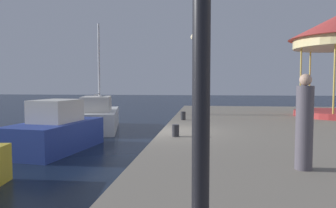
# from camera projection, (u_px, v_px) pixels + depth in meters

# --- Properties ---
(ground_plane) EXTENTS (120.00, 120.00, 0.00)m
(ground_plane) POSITION_uv_depth(u_px,v_px,m) (161.00, 152.00, 11.89)
(ground_plane) COLOR black
(motorboat_blue) EXTENTS (2.50, 4.31, 1.94)m
(motorboat_blue) POSITION_uv_depth(u_px,v_px,m) (56.00, 131.00, 12.09)
(motorboat_blue) COLOR navy
(motorboat_blue) RESTS_ON ground
(sailboat_white) EXTENTS (3.21, 5.66, 5.98)m
(sailboat_white) POSITION_uv_depth(u_px,v_px,m) (98.00, 117.00, 17.55)
(sailboat_white) COLOR white
(sailboat_white) RESTS_ON ground
(lamp_post_mid_promenade) EXTENTS (0.36, 0.36, 4.60)m
(lamp_post_mid_promenade) POSITION_uv_depth(u_px,v_px,m) (193.00, 60.00, 18.28)
(lamp_post_mid_promenade) COLOR black
(lamp_post_mid_promenade) RESTS_ON quay_dock
(bollard_center) EXTENTS (0.24, 0.24, 0.40)m
(bollard_center) POSITION_uv_depth(u_px,v_px,m) (176.00, 130.00, 10.51)
(bollard_center) COLOR #2D2D33
(bollard_center) RESTS_ON quay_dock
(bollard_north) EXTENTS (0.24, 0.24, 0.40)m
(bollard_north) POSITION_uv_depth(u_px,v_px,m) (183.00, 116.00, 15.36)
(bollard_north) COLOR #2D2D33
(bollard_north) RESTS_ON quay_dock
(person_mid_promenade) EXTENTS (0.34, 0.34, 1.94)m
(person_mid_promenade) POSITION_uv_depth(u_px,v_px,m) (304.00, 125.00, 6.43)
(person_mid_promenade) COLOR #514C56
(person_mid_promenade) RESTS_ON quay_dock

